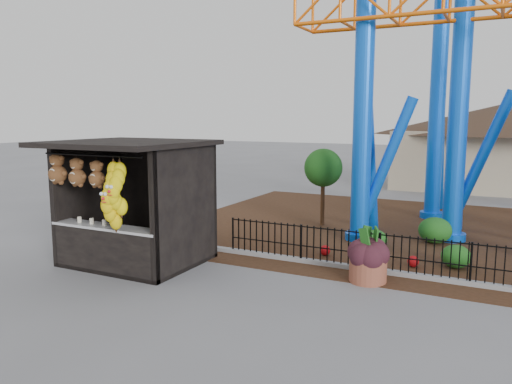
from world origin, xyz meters
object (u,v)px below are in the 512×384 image
at_px(prize_booth, 129,205).
at_px(potted_plant, 367,259).
at_px(roller_coaster, 508,22).
at_px(terracotta_planter, 368,270).

xyz_separation_m(prize_booth, potted_plant, (5.59, 1.75, -1.11)).
relative_size(roller_coaster, terracotta_planter, 13.07).
height_order(terracotta_planter, potted_plant, potted_plant).
xyz_separation_m(prize_booth, terracotta_planter, (5.71, 1.37, -1.25)).
xyz_separation_m(roller_coaster, potted_plant, (-2.53, -5.56, -6.03)).
distance_m(prize_booth, roller_coaster, 11.99).
xyz_separation_m(prize_booth, roller_coaster, (8.12, 7.31, 4.92)).
xyz_separation_m(terracotta_planter, potted_plant, (-0.12, 0.39, 0.14)).
bearing_deg(potted_plant, terracotta_planter, -57.58).
bearing_deg(terracotta_planter, prize_booth, -166.55).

